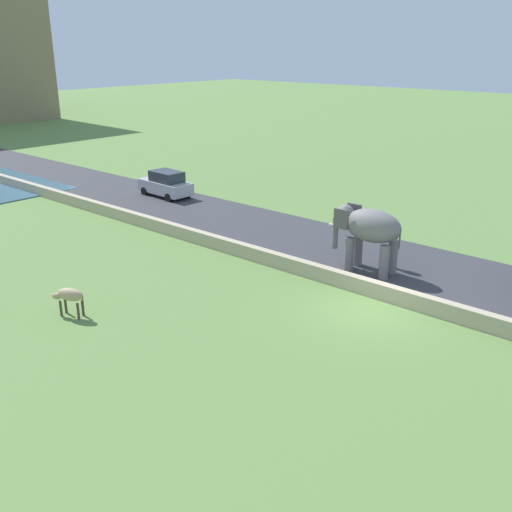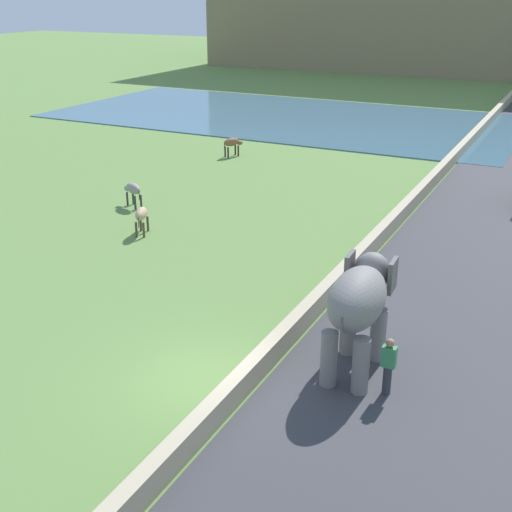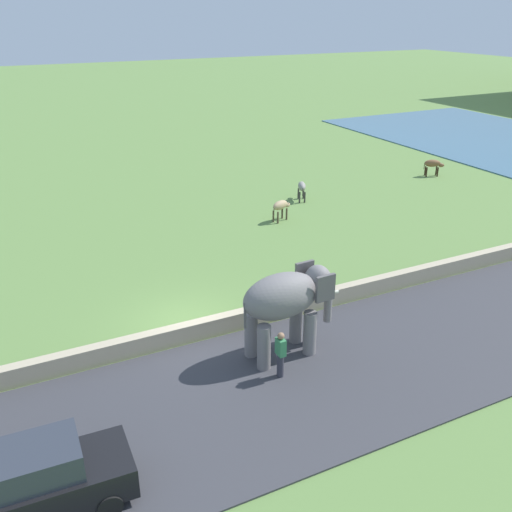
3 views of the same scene
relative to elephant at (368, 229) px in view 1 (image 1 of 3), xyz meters
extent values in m
plane|color=#608442|center=(-3.41, -2.25, -2.04)|extent=(220.00, 220.00, 0.00)
cube|color=#38383D|center=(1.59, 17.75, -2.01)|extent=(7.00, 120.00, 0.06)
cube|color=tan|center=(-2.21, 15.75, -1.70)|extent=(0.40, 110.00, 0.68)
ellipsoid|color=slate|center=(0.01, -0.22, 0.20)|extent=(1.53, 2.77, 1.50)
cylinder|color=slate|center=(-0.45, 0.63, -1.24)|extent=(0.44, 0.44, 1.60)
cylinder|color=slate|center=(0.39, 0.67, -1.24)|extent=(0.44, 0.44, 1.60)
cylinder|color=slate|center=(-0.36, -1.12, -1.24)|extent=(0.44, 0.44, 1.60)
cylinder|color=slate|center=(0.47, -1.08, -1.24)|extent=(0.44, 0.44, 1.60)
ellipsoid|color=slate|center=(-0.06, 1.19, 0.39)|extent=(1.04, 0.95, 1.10)
cube|color=#575454|center=(-0.65, 1.03, 0.43)|extent=(0.15, 0.71, 0.90)
cube|color=#575454|center=(0.55, 1.09, 0.43)|extent=(0.15, 0.71, 0.90)
cylinder|color=slate|center=(-0.08, 1.66, -0.50)|extent=(0.28, 0.28, 1.50)
cone|color=silver|center=(-0.30, 1.58, -0.05)|extent=(0.15, 0.56, 0.17)
cone|color=silver|center=(0.14, 1.61, -0.05)|extent=(0.15, 0.56, 0.17)
cylinder|color=#575454|center=(0.08, -1.55, -0.15)|extent=(0.08, 0.08, 0.90)
cylinder|color=#33333D|center=(1.11, -0.83, -1.61)|extent=(0.22, 0.22, 0.85)
cube|color=#388451|center=(1.11, -0.83, -0.91)|extent=(0.36, 0.22, 0.56)
sphere|color=#997051|center=(1.11, -0.83, -0.52)|extent=(0.22, 0.22, 0.22)
cube|color=#B7B7BC|center=(3.16, 17.52, -1.34)|extent=(1.89, 4.08, 0.80)
cube|color=#2D333D|center=(3.15, 17.32, -0.59)|extent=(1.55, 2.27, 0.70)
cylinder|color=black|center=(2.42, 18.86, -1.74)|extent=(0.21, 0.61, 0.60)
cylinder|color=black|center=(4.03, 18.78, -1.74)|extent=(0.21, 0.61, 0.60)
cylinder|color=black|center=(2.29, 16.26, -1.74)|extent=(0.21, 0.61, 0.60)
cylinder|color=black|center=(3.90, 16.18, -1.74)|extent=(0.21, 0.61, 0.60)
ellipsoid|color=tan|center=(-11.44, 6.07, -1.14)|extent=(0.83, 1.18, 0.50)
cylinder|color=#493D2C|center=(-11.73, 6.36, -1.71)|extent=(0.10, 0.10, 0.65)
cylinder|color=#493D2C|center=(-11.45, 6.48, -1.71)|extent=(0.10, 0.10, 0.65)
cylinder|color=#493D2C|center=(-11.43, 5.66, -1.71)|extent=(0.10, 0.10, 0.65)
cylinder|color=#493D2C|center=(-11.15, 5.77, -1.71)|extent=(0.10, 0.10, 0.65)
ellipsoid|color=tan|center=(-11.68, 6.65, -1.29)|extent=(0.38, 0.46, 0.26)
cone|color=beige|center=(-11.77, 6.62, -1.12)|extent=(0.04, 0.04, 0.12)
cone|color=beige|center=(-11.60, 6.69, -1.12)|extent=(0.04, 0.04, 0.12)
cylinder|color=#493D2C|center=(-11.23, 5.57, -1.34)|extent=(0.04, 0.04, 0.45)
camera|label=1|loc=(-22.23, -12.65, 7.87)|focal=41.17mm
camera|label=2|loc=(4.56, -15.04, 7.65)|focal=46.33mm
camera|label=3|loc=(14.04, -8.16, 8.67)|focal=39.89mm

